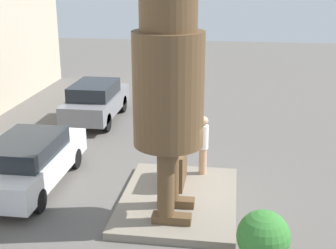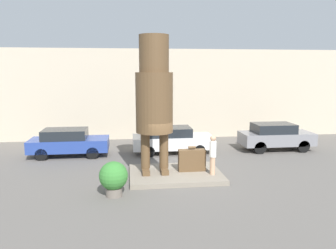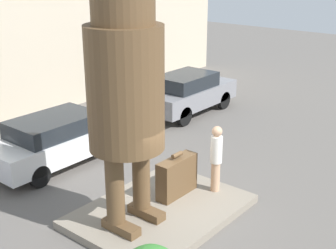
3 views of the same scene
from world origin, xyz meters
name	(u,v)px [view 1 (image 1 of 3)]	position (x,y,z in m)	size (l,w,h in m)	color
ground_plane	(179,203)	(0.00, 0.00, 0.00)	(60.00, 60.00, 0.00)	#605B56
pedestal	(179,200)	(0.00, 0.00, 0.10)	(4.09, 3.01, 0.20)	gray
statue_figure	(168,73)	(-0.92, 0.15, 3.71)	(1.63, 1.63, 6.01)	brown
giant_suitcase	(178,167)	(0.77, 0.12, 0.70)	(1.22, 0.38, 1.15)	brown
tourist	(203,143)	(1.57, -0.51, 1.16)	(0.30, 0.30, 1.76)	tan
parked_car_white	(30,161)	(0.40, 4.27, 0.80)	(4.57, 1.78, 1.51)	silver
parked_car_grey	(96,100)	(6.65, 4.22, 0.86)	(4.26, 1.75, 1.61)	gray
planter_pot	(263,239)	(-2.66, -2.03, 0.74)	(1.09, 1.09, 1.34)	#70665B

